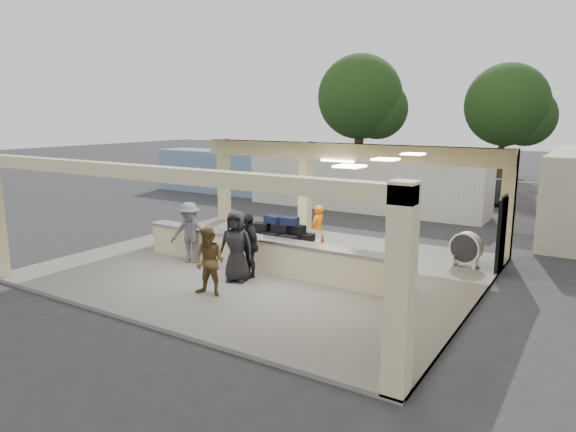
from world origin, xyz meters
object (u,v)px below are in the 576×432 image
Objects in this scene: drum_fan at (466,248)px; car_dark at (511,194)px; passenger_c at (190,233)px; container_white at (363,183)px; luggage_cart at (278,236)px; container_blue at (230,172)px; baggage_handler at (318,230)px; passenger_b at (249,245)px; passenger_d at (236,246)px; baggage_counter at (258,253)px; passenger_a at (209,262)px.

drum_fan is 0.25× the size of car_dark.
container_white is (0.51, 11.59, 0.23)m from passenger_c.
luggage_cart is at bearing -81.09° from container_white.
container_blue is (-14.88, -3.54, 0.53)m from car_dark.
container_blue reaches higher than baggage_handler.
container_white reaches higher than container_blue.
luggage_cart is 1.32× the size of passenger_b.
passenger_d is at bearing -67.89° from passenger_b.
baggage_counter is at bearing -7.01° from passenger_c.
passenger_a is (0.43, -3.73, 0.14)m from luggage_cart.
passenger_a is at bearing -102.08° from passenger_d.
drum_fan is at bearing 109.17° from baggage_handler.
passenger_c is at bearing -154.95° from passenger_b.
passenger_b is at bearing -127.27° from drum_fan.
baggage_handler is at bearing -168.74° from car_dark.
baggage_counter is 1.25m from passenger_d.
drum_fan is at bearing 35.27° from baggage_counter.
passenger_a reaches higher than baggage_handler.
luggage_cart is at bearing 89.15° from passenger_a.
passenger_d reaches higher than passenger_b.
baggage_counter is at bearing -168.81° from car_dark.
passenger_b is (-0.07, 1.73, 0.04)m from passenger_a.
car_dark is at bearing 36.23° from container_white.
baggage_counter is 0.87× the size of container_blue.
passenger_b reaches higher than passenger_a.
passenger_c is 0.45× the size of car_dark.
passenger_d is at bearing 88.47° from passenger_a.
container_blue is (-10.69, 12.58, 0.22)m from passenger_b.
passenger_d is at bearing -84.15° from baggage_counter.
luggage_cart is at bearing -45.01° from container_blue.
luggage_cart is 1.46× the size of baggage_handler.
drum_fan is at bearing -48.14° from container_white.
drum_fan is 0.57× the size of passenger_b.
container_blue is at bearing 131.43° from baggage_counter.
baggage_counter is 2.44m from passenger_a.
baggage_handler is 9.07m from container_white.
car_dark is 7.45m from container_white.
passenger_b is 11.91m from container_white.
baggage_handler is 3.54m from passenger_d.
passenger_b is at bearing -48.98° from container_blue.
baggage_handler is 0.84× the size of passenger_d.
container_white reaches higher than passenger_a.
passenger_c is (-2.84, -2.84, 0.12)m from baggage_handler.
passenger_a reaches higher than baggage_counter.
container_white is at bearing 128.17° from passenger_b.
baggage_handler is (0.87, 1.01, 0.09)m from luggage_cart.
drum_fan is at bearing -27.61° from container_blue.
container_white reaches higher than passenger_b.
car_dark is (4.37, 15.44, 0.10)m from baggage_counter.
container_white reaches higher than passenger_d.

